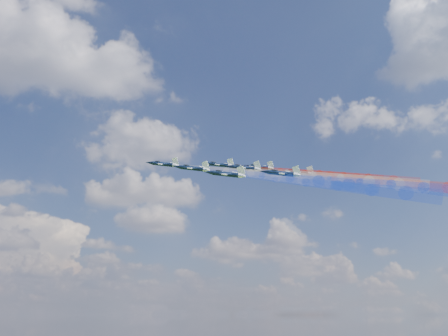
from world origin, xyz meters
name	(u,v)px	position (x,y,z in m)	size (l,w,h in m)	color
jet_lead	(163,164)	(-7.78, 33.00, 132.65)	(9.37, 11.72, 3.12)	black
trail_lead	(251,173)	(15.42, 17.60, 127.51)	(3.91, 46.30, 3.91)	silver
jet_inner_left	(192,168)	(-1.88, 19.14, 127.89)	(9.37, 11.72, 3.12)	black
trail_inner_left	(290,179)	(21.32, 3.74, 122.75)	(3.91, 46.30, 3.91)	blue
jet_inner_right	(219,165)	(10.88, 34.60, 134.72)	(9.37, 11.72, 3.12)	black
trail_inner_right	(305,173)	(34.08, 19.20, 129.59)	(3.91, 46.30, 3.91)	red
jet_outer_left	(226,174)	(3.13, 3.58, 122.34)	(9.37, 11.72, 3.12)	black
trail_outer_left	(338,186)	(26.33, -11.82, 117.20)	(3.91, 46.30, 3.91)	blue
jet_center_third	(244,168)	(14.13, 19.71, 129.66)	(9.37, 11.72, 3.12)	black
trail_center_third	(341,178)	(37.34, 4.31, 124.52)	(3.91, 46.30, 3.91)	silver
jet_outer_right	(259,167)	(25.90, 36.81, 135.92)	(9.37, 11.72, 3.12)	black
trail_outer_right	(343,176)	(49.10, 21.41, 130.79)	(3.91, 46.30, 3.91)	red
jet_rear_left	(281,173)	(19.49, 5.04, 124.41)	(9.37, 11.72, 3.12)	black
trail_rear_left	(391,185)	(42.69, -10.36, 119.27)	(3.91, 46.30, 3.91)	blue
jet_rear_right	(297,173)	(32.76, 21.81, 130.45)	(9.37, 11.72, 3.12)	black
trail_rear_right	(392,182)	(55.97, 6.40, 125.31)	(3.91, 46.30, 3.91)	red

